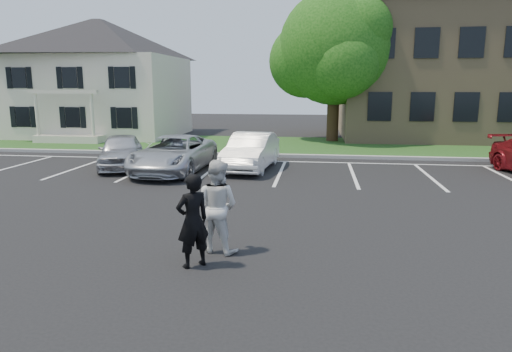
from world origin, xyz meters
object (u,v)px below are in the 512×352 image
at_px(house, 101,78).
at_px(man_white_shirt, 217,206).
at_px(car_white_sedan, 251,151).
at_px(tree, 336,51).
at_px(man_black_suit, 193,221).
at_px(car_silver_west, 121,151).
at_px(car_silver_minivan, 174,154).

height_order(house, man_white_shirt, house).
bearing_deg(car_white_sedan, tree, 75.07).
bearing_deg(car_white_sedan, man_black_suit, -82.60).
distance_m(house, car_silver_west, 13.74).
height_order(man_black_suit, man_white_shirt, man_white_shirt).
distance_m(car_silver_west, car_white_sedan, 5.36).
height_order(man_white_shirt, car_silver_west, man_white_shirt).
height_order(house, car_white_sedan, house).
distance_m(house, tree, 15.51).
height_order(tree, man_black_suit, tree).
relative_size(tree, man_white_shirt, 4.63).
distance_m(tree, man_black_suit, 20.84).
xyz_separation_m(tree, man_white_shirt, (-2.93, -19.24, -4.40)).
xyz_separation_m(tree, car_silver_west, (-8.95, -10.30, -4.65)).
bearing_deg(house, man_black_suit, -60.55).
distance_m(man_black_suit, car_silver_west, 11.37).
relative_size(car_silver_minivan, car_white_sedan, 1.16).
bearing_deg(man_black_suit, car_white_sedan, -129.94).
relative_size(tree, car_silver_west, 2.13).
bearing_deg(tree, car_silver_west, -131.00).
height_order(man_white_shirt, car_white_sedan, man_white_shirt).
distance_m(man_white_shirt, car_silver_minivan, 9.11).
bearing_deg(car_silver_minivan, house, 127.87).
distance_m(house, man_white_shirt, 24.31).
height_order(man_white_shirt, car_silver_minivan, man_white_shirt).
relative_size(tree, man_black_suit, 4.94).
relative_size(house, car_white_sedan, 2.32).
xyz_separation_m(tree, man_black_suit, (-3.20, -20.10, -4.46)).
xyz_separation_m(man_black_suit, car_white_sedan, (-0.41, 10.22, -0.16)).
bearing_deg(car_silver_minivan, man_white_shirt, -64.53).
xyz_separation_m(man_black_suit, man_white_shirt, (0.27, 0.86, 0.06)).
bearing_deg(man_white_shirt, tree, -80.78).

